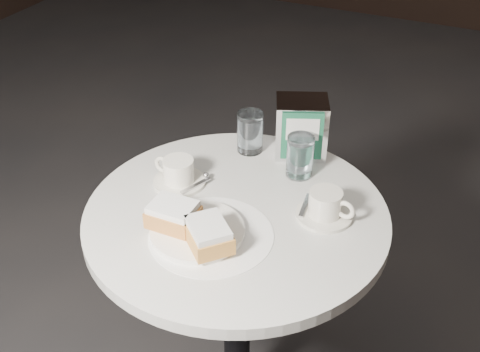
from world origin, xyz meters
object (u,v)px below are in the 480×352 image
(beignet_plate, at_px, (194,227))
(napkin_dispenser, at_px, (301,127))
(coffee_cup_left, at_px, (178,173))
(water_glass_left, at_px, (250,133))
(water_glass_right, at_px, (300,157))
(cafe_table, at_px, (237,274))
(coffee_cup_right, at_px, (326,206))

(beignet_plate, bearing_deg, napkin_dispenser, 78.01)
(coffee_cup_left, xyz_separation_m, water_glass_left, (0.09, 0.21, 0.02))
(water_glass_left, distance_m, water_glass_right, 0.17)
(water_glass_right, bearing_deg, water_glass_left, 161.39)
(beignet_plate, height_order, water_glass_left, water_glass_left)
(cafe_table, distance_m, coffee_cup_right, 0.30)
(beignet_plate, height_order, coffee_cup_left, beignet_plate)
(cafe_table, relative_size, coffee_cup_left, 5.25)
(coffee_cup_right, relative_size, water_glass_right, 1.34)
(beignet_plate, relative_size, coffee_cup_left, 1.84)
(beignet_plate, xyz_separation_m, coffee_cup_left, (-0.13, 0.16, 0.00))
(coffee_cup_right, height_order, water_glass_right, water_glass_right)
(water_glass_right, xyz_separation_m, napkin_dispenser, (-0.03, 0.10, 0.02))
(coffee_cup_left, xyz_separation_m, coffee_cup_right, (0.36, 0.03, 0.00))
(water_glass_right, height_order, napkin_dispenser, napkin_dispenser)
(coffee_cup_left, height_order, water_glass_left, water_glass_left)
(coffee_cup_left, xyz_separation_m, napkin_dispenser, (0.22, 0.25, 0.05))
(cafe_table, distance_m, coffee_cup_left, 0.29)
(beignet_plate, height_order, napkin_dispenser, napkin_dispenser)
(water_glass_left, distance_m, napkin_dispenser, 0.13)
(beignet_plate, distance_m, water_glass_left, 0.38)
(coffee_cup_left, relative_size, water_glass_left, 1.29)
(cafe_table, bearing_deg, beignet_plate, -110.13)
(coffee_cup_right, bearing_deg, cafe_table, -153.09)
(beignet_plate, relative_size, coffee_cup_right, 1.80)
(water_glass_left, relative_size, water_glass_right, 1.02)
(cafe_table, height_order, napkin_dispenser, napkin_dispenser)
(coffee_cup_right, height_order, napkin_dispenser, napkin_dispenser)
(cafe_table, relative_size, napkin_dispenser, 4.66)
(coffee_cup_left, relative_size, napkin_dispenser, 0.89)
(coffee_cup_left, height_order, water_glass_right, water_glass_right)
(coffee_cup_right, xyz_separation_m, water_glass_right, (-0.11, 0.13, 0.02))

